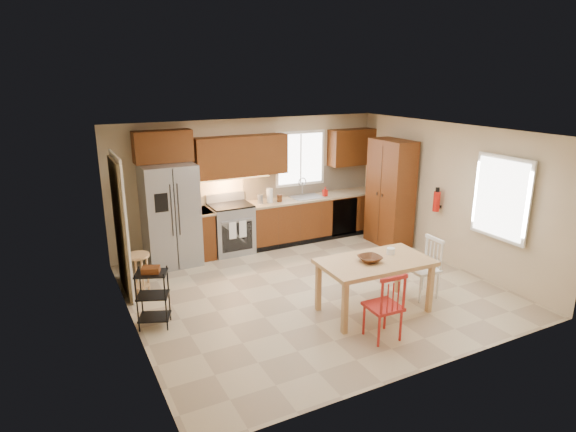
% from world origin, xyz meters
% --- Properties ---
extents(floor, '(5.50, 5.50, 0.00)m').
position_xyz_m(floor, '(0.00, 0.00, 0.00)').
color(floor, tan).
rests_on(floor, ground).
extents(ceiling, '(5.50, 5.00, 0.02)m').
position_xyz_m(ceiling, '(0.00, 0.00, 2.50)').
color(ceiling, silver).
rests_on(ceiling, ground).
extents(wall_back, '(5.50, 0.02, 2.50)m').
position_xyz_m(wall_back, '(0.00, 2.50, 1.25)').
color(wall_back, '#CCB793').
rests_on(wall_back, ground).
extents(wall_front, '(5.50, 0.02, 2.50)m').
position_xyz_m(wall_front, '(0.00, -2.50, 1.25)').
color(wall_front, '#CCB793').
rests_on(wall_front, ground).
extents(wall_left, '(0.02, 5.00, 2.50)m').
position_xyz_m(wall_left, '(-2.75, 0.00, 1.25)').
color(wall_left, '#CCB793').
rests_on(wall_left, ground).
extents(wall_right, '(0.02, 5.00, 2.50)m').
position_xyz_m(wall_right, '(2.75, 0.00, 1.25)').
color(wall_right, '#CCB793').
rests_on(wall_right, ground).
extents(refrigerator, '(0.92, 0.75, 1.82)m').
position_xyz_m(refrigerator, '(-1.70, 2.12, 0.91)').
color(refrigerator, gray).
rests_on(refrigerator, floor).
extents(range_stove, '(0.76, 0.63, 0.92)m').
position_xyz_m(range_stove, '(-0.55, 2.19, 0.46)').
color(range_stove, gray).
rests_on(range_stove, floor).
extents(base_cabinet_narrow, '(0.30, 0.60, 0.90)m').
position_xyz_m(base_cabinet_narrow, '(-1.10, 2.20, 0.45)').
color(base_cabinet_narrow, '#5C2E10').
rests_on(base_cabinet_narrow, floor).
extents(base_cabinet_run, '(2.92, 0.60, 0.90)m').
position_xyz_m(base_cabinet_run, '(1.29, 2.20, 0.45)').
color(base_cabinet_run, '#5C2E10').
rests_on(base_cabinet_run, floor).
extents(dishwasher, '(0.60, 0.02, 0.78)m').
position_xyz_m(dishwasher, '(1.85, 1.91, 0.45)').
color(dishwasher, black).
rests_on(dishwasher, floor).
extents(backsplash, '(2.92, 0.03, 0.55)m').
position_xyz_m(backsplash, '(1.29, 2.48, 1.18)').
color(backsplash, beige).
rests_on(backsplash, wall_back).
extents(upper_over_fridge, '(1.00, 0.35, 0.55)m').
position_xyz_m(upper_over_fridge, '(-1.70, 2.33, 2.10)').
color(upper_over_fridge, '#572C0E').
rests_on(upper_over_fridge, wall_back).
extents(upper_left_block, '(1.80, 0.35, 0.75)m').
position_xyz_m(upper_left_block, '(-0.25, 2.33, 1.83)').
color(upper_left_block, '#572C0E').
rests_on(upper_left_block, wall_back).
extents(upper_right_block, '(1.00, 0.35, 0.75)m').
position_xyz_m(upper_right_block, '(2.25, 2.33, 1.83)').
color(upper_right_block, '#572C0E').
rests_on(upper_right_block, wall_back).
extents(window_back, '(1.12, 0.04, 1.12)m').
position_xyz_m(window_back, '(1.10, 2.48, 1.65)').
color(window_back, white).
rests_on(window_back, wall_back).
extents(sink, '(0.62, 0.46, 0.16)m').
position_xyz_m(sink, '(1.10, 2.20, 0.86)').
color(sink, gray).
rests_on(sink, base_cabinet_run).
extents(undercab_glow, '(1.60, 0.30, 0.01)m').
position_xyz_m(undercab_glow, '(-0.55, 2.30, 1.43)').
color(undercab_glow, '#FFBF66').
rests_on(undercab_glow, wall_back).
extents(soap_bottle, '(0.09, 0.09, 0.19)m').
position_xyz_m(soap_bottle, '(1.48, 2.10, 1.00)').
color(soap_bottle, '#AD140C').
rests_on(soap_bottle, base_cabinet_run).
extents(paper_towel, '(0.12, 0.12, 0.28)m').
position_xyz_m(paper_towel, '(0.25, 2.15, 1.04)').
color(paper_towel, white).
rests_on(paper_towel, base_cabinet_run).
extents(canister_steel, '(0.11, 0.11, 0.18)m').
position_xyz_m(canister_steel, '(0.05, 2.15, 0.99)').
color(canister_steel, gray).
rests_on(canister_steel, base_cabinet_run).
extents(canister_wood, '(0.10, 0.10, 0.14)m').
position_xyz_m(canister_wood, '(0.45, 2.12, 0.97)').
color(canister_wood, '#532A16').
rests_on(canister_wood, base_cabinet_run).
extents(pantry, '(0.50, 0.95, 2.10)m').
position_xyz_m(pantry, '(2.43, 1.20, 1.05)').
color(pantry, '#5C2E10').
rests_on(pantry, floor).
extents(fire_extinguisher, '(0.12, 0.12, 0.36)m').
position_xyz_m(fire_extinguisher, '(2.63, 0.15, 1.10)').
color(fire_extinguisher, '#AD140C').
rests_on(fire_extinguisher, wall_right).
extents(window_right, '(0.04, 1.02, 1.32)m').
position_xyz_m(window_right, '(2.68, -1.15, 1.45)').
color(window_right, white).
rests_on(window_right, wall_right).
extents(doorway, '(0.04, 0.95, 2.10)m').
position_xyz_m(doorway, '(-2.67, 1.30, 1.05)').
color(doorway, '#8C7A59').
rests_on(doorway, wall_left).
extents(dining_table, '(1.61, 0.95, 0.77)m').
position_xyz_m(dining_table, '(0.41, -1.02, 0.38)').
color(dining_table, tan).
rests_on(dining_table, floor).
extents(chair_red, '(0.45, 0.45, 0.93)m').
position_xyz_m(chair_red, '(0.06, -1.67, 0.46)').
color(chair_red, '#AA1F1A').
rests_on(chair_red, floor).
extents(chair_white, '(0.45, 0.45, 0.93)m').
position_xyz_m(chair_white, '(1.36, -0.97, 0.46)').
color(chair_white, white).
rests_on(chair_white, floor).
extents(table_bowl, '(0.33, 0.33, 0.08)m').
position_xyz_m(table_bowl, '(0.31, -1.02, 0.78)').
color(table_bowl, '#532A16').
rests_on(table_bowl, dining_table).
extents(table_jar, '(0.12, 0.12, 0.14)m').
position_xyz_m(table_jar, '(0.75, -0.92, 0.81)').
color(table_jar, white).
rests_on(table_jar, dining_table).
extents(bar_stool, '(0.40, 0.40, 0.71)m').
position_xyz_m(bar_stool, '(-2.50, 0.95, 0.36)').
color(bar_stool, tan).
rests_on(bar_stool, floor).
extents(utility_cart, '(0.50, 0.45, 0.82)m').
position_xyz_m(utility_cart, '(-2.50, -0.02, 0.41)').
color(utility_cart, black).
rests_on(utility_cart, floor).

